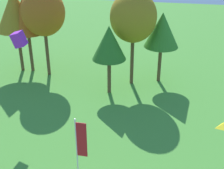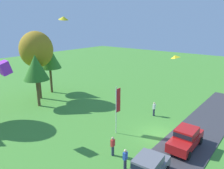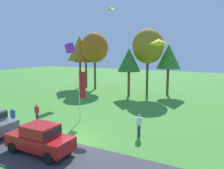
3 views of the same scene
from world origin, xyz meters
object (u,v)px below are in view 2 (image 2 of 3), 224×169
(person_watching_sky, at_px, (113,146))
(person_beside_suv, at_px, (125,159))
(tree_far_right, at_px, (49,57))
(flag_banner, at_px, (118,104))
(person_on_lawn, at_px, (154,109))
(kite_delta_over_trees, at_px, (63,18))
(tree_left_of_center, at_px, (36,68))
(kite_box_low_drifter, at_px, (4,68))
(car_sedan_far_end, at_px, (147,169))
(tree_lone_near, at_px, (36,50))
(car_sedan_mid_row, at_px, (186,138))
(kite_diamond_trailing_tail, at_px, (175,57))

(person_watching_sky, xyz_separation_m, person_beside_suv, (-0.84, -1.86, 0.00))
(person_beside_suv, xyz_separation_m, tree_far_right, (8.21, 20.14, 4.75))
(person_watching_sky, xyz_separation_m, flag_banner, (3.44, 2.14, 2.20))
(person_on_lawn, bearing_deg, flag_banner, 171.00)
(person_beside_suv, relative_size, kite_delta_over_trees, 1.66)
(tree_left_of_center, relative_size, kite_box_low_drifter, 5.91)
(car_sedan_far_end, height_order, person_watching_sky, car_sedan_far_end)
(car_sedan_far_end, distance_m, person_watching_sky, 3.96)
(tree_lone_near, bearing_deg, flag_banner, -94.36)
(car_sedan_far_end, bearing_deg, tree_left_of_center, 78.74)
(tree_lone_near, height_order, flag_banner, tree_lone_near)
(tree_lone_near, bearing_deg, person_beside_suv, -105.91)
(tree_lone_near, distance_m, flag_banner, 15.60)
(person_watching_sky, relative_size, tree_far_right, 0.23)
(person_beside_suv, bearing_deg, tree_lone_near, 74.09)
(car_sedan_mid_row, distance_m, flag_banner, 6.92)
(tree_left_of_center, xyz_separation_m, kite_box_low_drifter, (-6.28, -5.18, 1.67))
(car_sedan_far_end, xyz_separation_m, tree_left_of_center, (3.69, 18.53, 4.13))
(person_beside_suv, bearing_deg, car_sedan_mid_row, -23.49)
(person_watching_sky, bearing_deg, tree_far_right, 68.04)
(person_on_lawn, distance_m, tree_lone_near, 17.79)
(person_beside_suv, bearing_deg, tree_left_of_center, 77.99)
(tree_lone_near, height_order, kite_box_low_drifter, tree_lone_near)
(car_sedan_far_end, distance_m, kite_diamond_trailing_tail, 13.95)
(tree_left_of_center, height_order, tree_far_right, tree_far_right)
(tree_far_right, bearing_deg, kite_diamond_trailing_tail, -78.72)
(car_sedan_mid_row, bearing_deg, person_watching_sky, 138.25)
(person_on_lawn, distance_m, kite_diamond_trailing_tail, 6.52)
(kite_delta_over_trees, bearing_deg, tree_lone_near, 78.06)
(tree_far_right, distance_m, kite_box_low_drifter, 14.10)
(person_beside_suv, height_order, tree_left_of_center, tree_left_of_center)
(tree_left_of_center, xyz_separation_m, flag_banner, (0.75, -12.56, -2.09))
(person_watching_sky, xyz_separation_m, tree_left_of_center, (2.68, 14.70, 4.29))
(car_sedan_mid_row, xyz_separation_m, kite_box_low_drifter, (-8.45, 13.84, 5.80))
(kite_box_low_drifter, relative_size, kite_delta_over_trees, 1.12)
(person_beside_suv, xyz_separation_m, flag_banner, (4.28, 3.99, 2.20))
(person_on_lawn, xyz_separation_m, kite_box_low_drifter, (-12.95, 8.31, 5.96))
(tree_far_right, height_order, kite_box_low_drifter, kite_box_low_drifter)
(car_sedan_far_end, bearing_deg, kite_box_low_drifter, 101.01)
(flag_banner, bearing_deg, person_on_lawn, -9.00)
(tree_lone_near, distance_m, kite_box_low_drifter, 11.21)
(person_watching_sky, xyz_separation_m, tree_far_right, (7.37, 18.29, 4.75))
(kite_delta_over_trees, bearing_deg, tree_left_of_center, 91.30)
(tree_far_right, bearing_deg, flag_banner, -103.70)
(tree_far_right, bearing_deg, person_beside_suv, -112.18)
(car_sedan_far_end, bearing_deg, kite_delta_over_trees, 73.19)
(person_on_lawn, bearing_deg, kite_delta_over_trees, 130.63)
(car_sedan_far_end, distance_m, flag_banner, 7.71)
(person_on_lawn, relative_size, tree_far_right, 0.23)
(tree_lone_near, xyz_separation_m, tree_far_right, (2.79, 1.12, -1.47))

